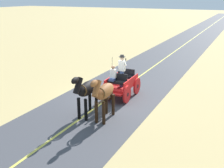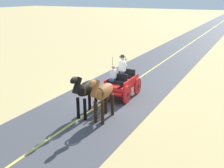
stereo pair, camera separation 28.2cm
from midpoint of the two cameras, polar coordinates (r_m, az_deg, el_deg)
ground_plane at (r=15.07m, az=-1.09°, el=-3.02°), size 200.00×200.00×0.00m
road_surface at (r=15.06m, az=-1.09°, el=-3.00°), size 5.48×160.00×0.01m
road_centre_stripe at (r=15.06m, az=-1.09°, el=-2.99°), size 0.12×160.00×0.00m
horse_drawn_carriage at (r=14.98m, az=1.41°, el=0.17°), size 1.47×4.51×2.50m
horse_near_side at (r=12.05m, az=-2.42°, el=-1.92°), size 0.67×2.13×2.21m
horse_off_side at (r=12.48m, az=-6.17°, el=-1.28°), size 0.66×2.13×2.21m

